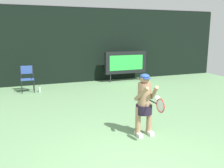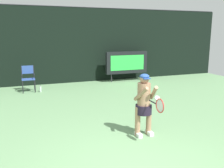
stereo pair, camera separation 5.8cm
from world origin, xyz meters
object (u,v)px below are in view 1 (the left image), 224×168
object	(u,v)px
scoreboard	(126,63)
umpire_chair	(27,77)
water_bottle	(40,89)
tennis_player	(144,102)
tennis_racket	(160,105)

from	to	relation	value
scoreboard	umpire_chair	bearing A→B (deg)	-171.93
water_bottle	scoreboard	bearing A→B (deg)	12.10
scoreboard	umpire_chair	xyz separation A→B (m)	(-4.79, -0.68, -0.33)
scoreboard	tennis_player	xyz separation A→B (m)	(-2.39, -6.40, -0.12)
water_bottle	tennis_player	bearing A→B (deg)	-70.40
umpire_chair	tennis_racket	xyz separation A→B (m)	(2.42, -6.36, 0.30)
water_bottle	tennis_player	size ratio (longest dim) A/B	0.18
scoreboard	tennis_racket	world-z (taller)	scoreboard
water_bottle	tennis_racket	size ratio (longest dim) A/B	0.44
tennis_player	tennis_racket	world-z (taller)	tennis_player
water_bottle	tennis_racket	xyz separation A→B (m)	(1.97, -6.11, 0.80)
water_bottle	tennis_racket	distance (m)	6.47
umpire_chair	water_bottle	world-z (taller)	umpire_chair
umpire_chair	tennis_player	xyz separation A→B (m)	(2.39, -5.72, 0.20)
scoreboard	water_bottle	world-z (taller)	scoreboard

